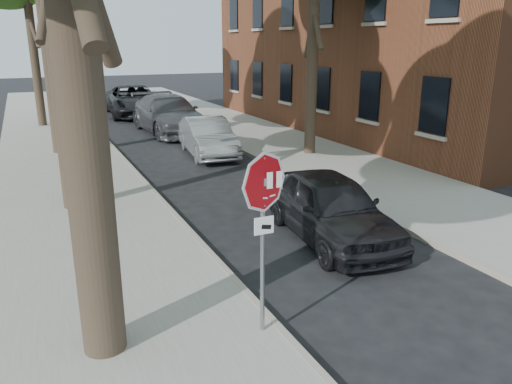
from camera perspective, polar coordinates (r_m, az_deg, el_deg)
ground at (r=7.74m, az=5.56°, el=-14.96°), size 120.00×120.00×0.00m
sidewalk_left at (r=18.11m, az=-21.30°, el=2.87°), size 4.00×55.00×0.12m
sidewalk_right at (r=20.39m, az=3.24°, el=5.45°), size 4.00×55.00×0.12m
curb_left at (r=18.33m, az=-14.92°, el=3.63°), size 0.12×55.00×0.13m
curb_right at (r=19.52m, az=-2.11°, el=4.98°), size 0.12×55.00×0.13m
stop_sign at (r=6.58m, az=0.87°, el=-1.95°), size 0.76×0.34×2.61m
car_a at (r=10.66m, az=8.53°, el=-1.72°), size 2.13×4.34×1.43m
car_b at (r=18.60m, az=-5.55°, el=6.27°), size 1.90×4.31×1.38m
car_c at (r=23.60m, az=-9.92°, el=8.74°), size 2.63×5.97×1.70m
car_d at (r=29.63m, az=-13.79°, el=10.11°), size 3.11×6.26×1.71m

